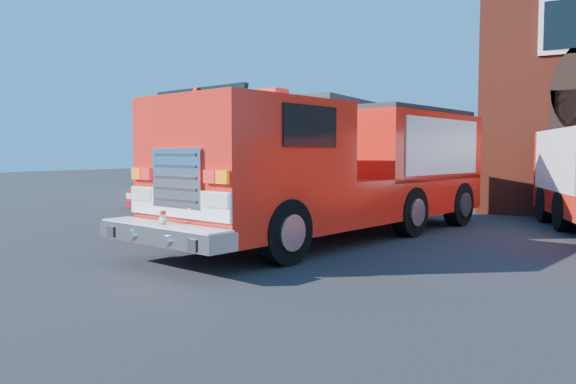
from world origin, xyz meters
The scene contains 4 objects.
ground centered at (0.00, 0.00, 0.00)m, with size 100.00×100.00×0.00m, color black.
side_building centered at (-9.00, 13.00, 2.20)m, with size 10.20×8.20×4.35m.
fire_engine centered at (-0.27, 2.00, 1.69)m, with size 5.01×10.97×3.26m.
pickup_truck centered at (-5.32, 3.35, 0.79)m, with size 2.78×5.35×1.67m.
Camera 1 is at (5.29, -10.53, 2.05)m, focal length 35.00 mm.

